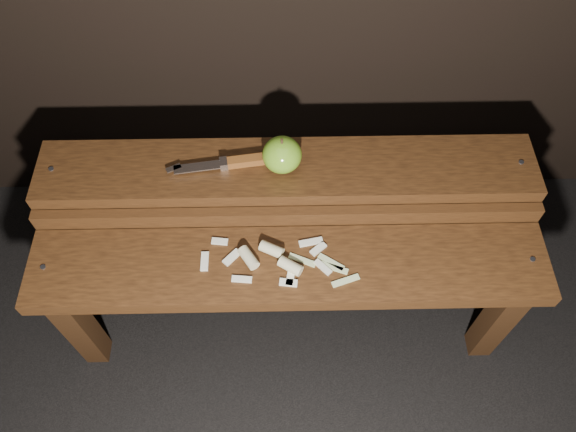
{
  "coord_description": "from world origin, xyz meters",
  "views": [
    {
      "loc": [
        -0.01,
        -0.66,
        1.55
      ],
      "look_at": [
        0.0,
        0.06,
        0.45
      ],
      "focal_mm": 35.0,
      "sensor_mm": 36.0,
      "label": 1
    }
  ],
  "objects_px": {
    "knife": "(235,162)",
    "bench_front_tier": "(289,281)",
    "bench_rear_tier": "(287,189)",
    "apple": "(282,155)"
  },
  "relations": [
    {
      "from": "bench_front_tier",
      "to": "apple",
      "type": "distance_m",
      "value": 0.3
    },
    {
      "from": "bench_front_tier",
      "to": "knife",
      "type": "bearing_deg",
      "value": 117.55
    },
    {
      "from": "bench_rear_tier",
      "to": "bench_front_tier",
      "type": "bearing_deg",
      "value": -90.0
    },
    {
      "from": "bench_front_tier",
      "to": "knife",
      "type": "relative_size",
      "value": 4.88
    },
    {
      "from": "bench_rear_tier",
      "to": "apple",
      "type": "bearing_deg",
      "value": 159.96
    },
    {
      "from": "knife",
      "to": "bench_rear_tier",
      "type": "bearing_deg",
      "value": -4.46
    },
    {
      "from": "bench_front_tier",
      "to": "apple",
      "type": "bearing_deg",
      "value": 92.93
    },
    {
      "from": "knife",
      "to": "bench_front_tier",
      "type": "bearing_deg",
      "value": -62.45
    },
    {
      "from": "bench_front_tier",
      "to": "bench_rear_tier",
      "type": "height_order",
      "value": "bench_rear_tier"
    },
    {
      "from": "bench_rear_tier",
      "to": "knife",
      "type": "xyz_separation_m",
      "value": [
        -0.12,
        0.01,
        0.1
      ]
    }
  ]
}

